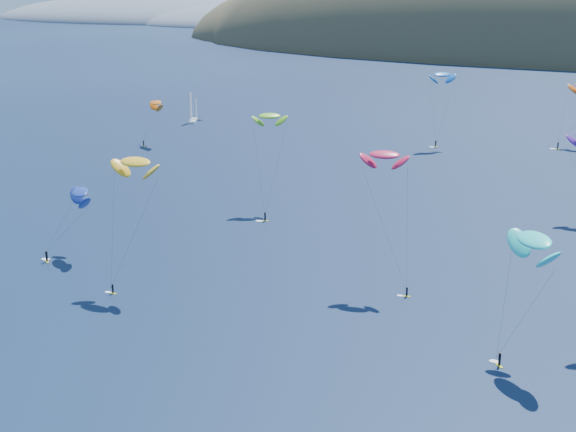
# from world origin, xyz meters

# --- Properties ---
(headland) EXTENTS (460.00, 250.00, 60.00)m
(headland) POSITION_xyz_m (-445.26, 750.08, -3.36)
(headland) COLOR slate
(headland) RESTS_ON ground
(sailboat) EXTENTS (10.05, 9.28, 11.99)m
(sailboat) POSITION_xyz_m (-83.94, 196.97, 0.97)
(sailboat) COLOR white
(sailboat) RESTS_ON ground
(kitesurfer_1) EXTENTS (8.85, 10.25, 14.85)m
(kitesurfer_1) POSITION_xyz_m (-74.45, 160.42, 12.52)
(kitesurfer_1) COLOR gold
(kitesurfer_1) RESTS_ON ground
(kitesurfer_2) EXTENTS (8.98, 9.04, 23.16)m
(kitesurfer_2) POSITION_xyz_m (-13.11, 62.10, 20.67)
(kitesurfer_2) COLOR gold
(kitesurfer_2) RESTS_ON ground
(kitesurfer_3) EXTENTS (9.17, 15.56, 22.29)m
(kitesurfer_3) POSITION_xyz_m (-13.55, 113.21, 20.14)
(kitesurfer_3) COLOR gold
(kitesurfer_3) RESTS_ON ground
(kitesurfer_4) EXTENTS (8.99, 9.09, 23.77)m
(kitesurfer_4) POSITION_xyz_m (4.47, 193.54, 21.28)
(kitesurfer_4) COLOR gold
(kitesurfer_4) RESTS_ON ground
(kitesurfer_5) EXTENTS (10.05, 10.73, 19.50)m
(kitesurfer_5) POSITION_xyz_m (50.14, 60.43, 16.67)
(kitesurfer_5) COLOR gold
(kitesurfer_5) RESTS_ON ground
(kitesurfer_9) EXTENTS (10.81, 7.59, 23.96)m
(kitesurfer_9) POSITION_xyz_m (23.56, 79.06, 21.80)
(kitesurfer_9) COLOR gold
(kitesurfer_9) RESTS_ON ground
(kitesurfer_10) EXTENTS (9.32, 12.03, 14.04)m
(kitesurfer_10) POSITION_xyz_m (-31.33, 70.01, 11.58)
(kitesurfer_10) COLOR gold
(kitesurfer_10) RESTS_ON ground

